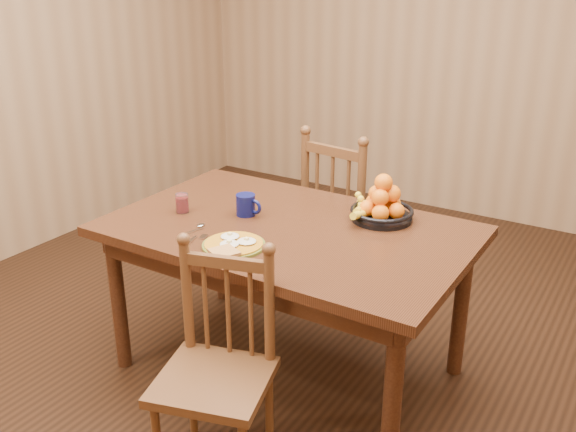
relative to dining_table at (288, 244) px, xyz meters
The scene contains 10 objects.
room 0.68m from the dining_table, ahead, with size 4.52×5.02×2.72m.
dining_table is the anchor object (origin of this frame).
chair_far 0.84m from the dining_table, 97.61° to the left, with size 0.51×0.49×1.00m.
chair_near 0.73m from the dining_table, 80.67° to the right, with size 0.50×0.49×0.89m.
breakfast_plate 0.33m from the dining_table, 103.54° to the right, with size 0.26×0.30×0.04m.
fork 0.44m from the dining_table, 125.58° to the right, with size 0.06×0.18×0.00m.
spoon 0.41m from the dining_table, 145.70° to the right, with size 0.05×0.16×0.01m.
coffee_mug 0.27m from the dining_table, behind, with size 0.13×0.09×0.10m.
juice_glass 0.54m from the dining_table, 167.54° to the right, with size 0.06×0.06×0.09m.
fruit_bowl 0.46m from the dining_table, 43.10° to the left, with size 0.32×0.32×0.22m.
Camera 1 is at (1.39, -2.24, 1.86)m, focal length 40.00 mm.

